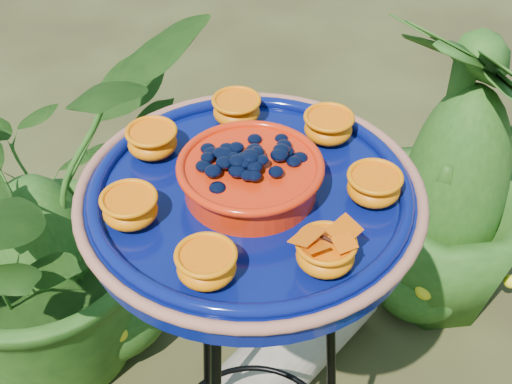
% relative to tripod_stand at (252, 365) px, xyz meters
% --- Properties ---
extents(tripod_stand, '(0.47, 0.47, 0.97)m').
position_rel_tripod_stand_xyz_m(tripod_stand, '(0.00, 0.00, 0.00)').
color(tripod_stand, black).
rests_on(tripod_stand, ground).
extents(feeder_dish, '(0.65, 0.65, 0.12)m').
position_rel_tripod_stand_xyz_m(feeder_dish, '(0.00, -0.00, 0.43)').
color(feeder_dish, '#070F53').
rests_on(feeder_dish, tripod_stand).
extents(driftwood_log, '(0.59, 0.52, 0.20)m').
position_rel_tripod_stand_xyz_m(driftwood_log, '(0.17, 0.36, -0.49)').
color(driftwood_log, tan).
rests_on(driftwood_log, ground).
extents(shrub_back_left, '(1.14, 1.16, 0.97)m').
position_rel_tripod_stand_xyz_m(shrub_back_left, '(-0.44, 0.62, -0.11)').
color(shrub_back_left, '#1E4713').
rests_on(shrub_back_left, ground).
extents(shrub_back_right, '(0.69, 0.69, 0.93)m').
position_rel_tripod_stand_xyz_m(shrub_back_right, '(0.69, 0.59, -0.13)').
color(shrub_back_right, '#1E4713').
rests_on(shrub_back_right, ground).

